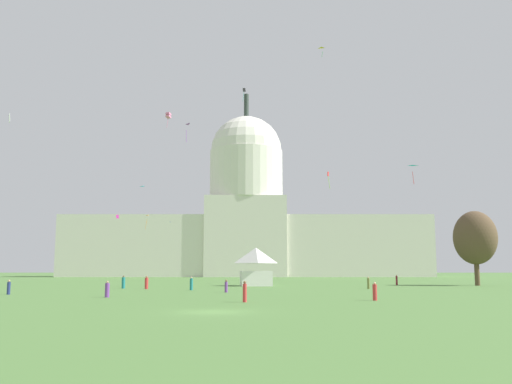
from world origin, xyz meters
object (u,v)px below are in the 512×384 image
object	(u,v)px
capitol_building	(246,222)
kite_white_mid	(10,118)
kite_blue_low	(169,223)
tree_east_mid	(475,238)
person_olive_front_left	(369,283)
person_maroon_near_tree_east	(397,280)
kite_orange_mid	(146,218)
person_red_edge_east	(245,292)
person_navy_aisle_center	(9,288)
kite_gold_high	(322,48)
kite_black_high	(244,91)
kite_violet_mid	(185,127)
kite_cyan_mid	(144,187)
person_teal_edge_west	(124,283)
event_tent	(256,266)
kite_pink_mid	(169,115)
person_red_mid_left	(147,283)
person_purple_front_center	(226,287)
kite_red_mid	(329,176)
kite_turquoise_mid	(413,168)
person_red_near_tree_west	(375,292)
person_teal_back_left	(192,284)
kite_magenta_mid	(118,217)

from	to	relation	value
capitol_building	kite_white_mid	xyz separation A→B (m)	(-28.17, -132.91, 2.39)
kite_blue_low	kite_white_mid	world-z (taller)	kite_white_mid
tree_east_mid	person_olive_front_left	bearing A→B (deg)	-144.13
kite_blue_low	person_maroon_near_tree_east	bearing A→B (deg)	39.45
capitol_building	kite_orange_mid	world-z (taller)	capitol_building
person_red_edge_east	person_navy_aisle_center	xyz separation A→B (m)	(-25.58, 13.93, -0.10)
person_olive_front_left	kite_gold_high	xyz separation A→B (m)	(1.41, 59.51, 58.47)
person_red_edge_east	kite_black_high	world-z (taller)	kite_black_high
kite_violet_mid	kite_orange_mid	world-z (taller)	kite_violet_mid
kite_cyan_mid	person_red_edge_east	bearing A→B (deg)	127.53
person_teal_edge_west	kite_gold_high	size ratio (longest dim) A/B	0.75
event_tent	person_navy_aisle_center	size ratio (longest dim) A/B	4.14
kite_blue_low	kite_pink_mid	size ratio (longest dim) A/B	0.43
person_olive_front_left	person_red_mid_left	size ratio (longest dim) A/B	0.93
person_purple_front_center	kite_red_mid	bearing A→B (deg)	84.61
event_tent	person_red_mid_left	distance (m)	20.94
person_red_mid_left	person_navy_aisle_center	bearing A→B (deg)	-177.61
event_tent	kite_turquoise_mid	distance (m)	32.75
tree_east_mid	person_red_near_tree_west	distance (m)	51.70
event_tent	person_red_mid_left	world-z (taller)	event_tent
person_red_near_tree_west	kite_gold_high	xyz separation A→B (m)	(6.60, 88.22, 58.51)
person_red_edge_east	person_red_mid_left	distance (m)	33.74
tree_east_mid	person_teal_back_left	distance (m)	49.78
person_red_edge_east	kite_gold_high	world-z (taller)	kite_gold_high
kite_pink_mid	kite_black_high	bearing A→B (deg)	-86.52
event_tent	kite_red_mid	size ratio (longest dim) A/B	1.98
person_olive_front_left	kite_pink_mid	xyz separation A→B (m)	(-32.55, 27.12, 31.49)
person_red_near_tree_west	kite_violet_mid	xyz separation A→B (m)	(-25.21, 64.93, 31.58)
kite_turquoise_mid	tree_east_mid	bearing A→B (deg)	164.01
kite_magenta_mid	capitol_building	bearing A→B (deg)	68.39
kite_black_high	kite_gold_high	size ratio (longest dim) A/B	1.53
kite_cyan_mid	capitol_building	bearing A→B (deg)	-106.78
kite_gold_high	kite_cyan_mid	bearing A→B (deg)	159.99
tree_east_mid	kite_black_high	distance (m)	74.39
kite_white_mid	kite_black_high	bearing A→B (deg)	-6.29
event_tent	kite_gold_high	world-z (taller)	kite_gold_high
capitol_building	kite_black_high	bearing A→B (deg)	-89.55
capitol_building	person_red_edge_east	size ratio (longest dim) A/B	74.85
person_red_mid_left	kite_red_mid	bearing A→B (deg)	-12.47
kite_black_high	kite_pink_mid	size ratio (longest dim) A/B	1.22
kite_cyan_mid	kite_red_mid	size ratio (longest dim) A/B	0.50
person_olive_front_left	person_navy_aisle_center	xyz separation A→B (m)	(-42.04, -17.35, -0.05)
capitol_building	event_tent	world-z (taller)	capitol_building
kite_violet_mid	kite_gold_high	bearing A→B (deg)	109.55
person_navy_aisle_center	kite_red_mid	bearing A→B (deg)	-72.51
person_red_mid_left	kite_turquoise_mid	size ratio (longest dim) A/B	0.58
tree_east_mid	kite_cyan_mid	xyz separation A→B (m)	(-70.36, 72.20, 19.24)
person_red_mid_left	kite_orange_mid	bearing A→B (deg)	48.42
person_maroon_near_tree_east	kite_white_mid	size ratio (longest dim) A/B	1.54
kite_black_high	person_teal_edge_west	bearing A→B (deg)	105.10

